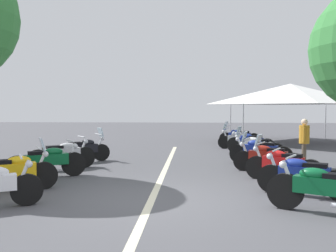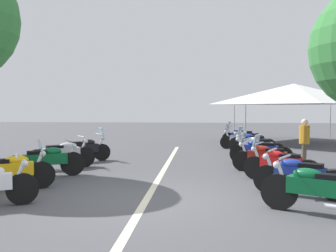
% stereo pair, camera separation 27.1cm
% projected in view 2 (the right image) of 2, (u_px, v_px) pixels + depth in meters
% --- Properties ---
extents(ground_plane, '(80.00, 80.00, 0.00)m').
position_uv_depth(ground_plane, '(146.00, 201.00, 7.65)').
color(ground_plane, '#4C4C51').
extents(lane_centre_stripe, '(15.09, 0.16, 0.01)m').
position_uv_depth(lane_centre_stripe, '(161.00, 175.00, 10.57)').
color(lane_centre_stripe, beige).
rests_on(lane_centre_stripe, ground_plane).
extents(motorcycle_left_row_1, '(1.15, 1.86, 1.21)m').
position_uv_depth(motorcycle_left_row_1, '(10.00, 171.00, 8.53)').
color(motorcycle_left_row_1, black).
rests_on(motorcycle_left_row_1, ground_plane).
extents(motorcycle_left_row_2, '(1.36, 1.84, 1.01)m').
position_uv_depth(motorcycle_left_row_2, '(46.00, 161.00, 10.14)').
color(motorcycle_left_row_2, black).
rests_on(motorcycle_left_row_2, ground_plane).
extents(motorcycle_left_row_3, '(1.36, 1.79, 1.01)m').
position_uv_depth(motorcycle_left_row_3, '(62.00, 154.00, 11.61)').
color(motorcycle_left_row_3, black).
rests_on(motorcycle_left_row_3, ground_plane).
extents(motorcycle_left_row_4, '(1.28, 1.72, 1.19)m').
position_uv_depth(motorcycle_left_row_4, '(84.00, 149.00, 13.10)').
color(motorcycle_left_row_4, black).
rests_on(motorcycle_left_row_4, ground_plane).
extents(motorcycle_right_row_0, '(1.14, 1.87, 1.02)m').
position_uv_depth(motorcycle_right_row_0, '(317.00, 189.00, 6.60)').
color(motorcycle_right_row_0, black).
rests_on(motorcycle_right_row_0, ground_plane).
extents(motorcycle_right_row_1, '(1.05, 1.88, 1.00)m').
position_uv_depth(motorcycle_right_row_1, '(299.00, 176.00, 7.98)').
color(motorcycle_right_row_1, black).
rests_on(motorcycle_right_row_1, ground_plane).
extents(motorcycle_right_row_2, '(1.05, 1.83, 1.20)m').
position_uv_depth(motorcycle_right_row_2, '(280.00, 164.00, 9.62)').
color(motorcycle_right_row_2, black).
rests_on(motorcycle_right_row_2, ground_plane).
extents(motorcycle_right_row_3, '(0.96, 1.98, 1.19)m').
position_uv_depth(motorcycle_right_row_3, '(266.00, 157.00, 10.94)').
color(motorcycle_right_row_3, black).
rests_on(motorcycle_right_row_3, ground_plane).
extents(motorcycle_right_row_4, '(1.02, 2.01, 1.00)m').
position_uv_depth(motorcycle_right_row_4, '(260.00, 151.00, 12.51)').
color(motorcycle_right_row_4, black).
rests_on(motorcycle_right_row_4, ground_plane).
extents(motorcycle_right_row_5, '(1.05, 1.92, 1.20)m').
position_uv_depth(motorcycle_right_row_5, '(257.00, 146.00, 13.97)').
color(motorcycle_right_row_5, black).
rests_on(motorcycle_right_row_5, ground_plane).
extents(motorcycle_right_row_6, '(1.07, 1.88, 1.01)m').
position_uv_depth(motorcycle_right_row_6, '(252.00, 143.00, 15.44)').
color(motorcycle_right_row_6, black).
rests_on(motorcycle_right_row_6, ground_plane).
extents(motorcycle_right_row_7, '(1.00, 2.05, 1.19)m').
position_uv_depth(motorcycle_right_row_7, '(242.00, 140.00, 16.98)').
color(motorcycle_right_row_7, black).
rests_on(motorcycle_right_row_7, ground_plane).
extents(motorcycle_right_row_8, '(0.96, 2.00, 1.22)m').
position_uv_depth(motorcycle_right_row_8, '(242.00, 136.00, 18.63)').
color(motorcycle_right_row_8, black).
rests_on(motorcycle_right_row_8, ground_plane).
extents(bystander_1, '(0.51, 0.32, 1.56)m').
position_uv_depth(bystander_1, '(304.00, 139.00, 11.78)').
color(bystander_1, brown).
rests_on(bystander_1, ground_plane).
extents(event_tent, '(6.44, 6.44, 3.20)m').
position_uv_depth(event_tent, '(294.00, 94.00, 19.98)').
color(event_tent, white).
rests_on(event_tent, ground_plane).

